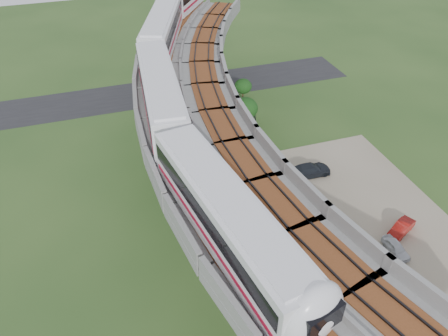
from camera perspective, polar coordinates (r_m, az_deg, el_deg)
The scene contains 17 objects.
ground at distance 39.82m, azimuth -2.27°, elevation -9.59°, with size 160.00×160.00×0.00m, color #2A4A1D.
dirt_lot at distance 43.33m, azimuth 16.70°, elevation -6.77°, with size 18.00×26.00×0.04m, color #7E705C.
asphalt_road at distance 63.78m, azimuth -10.05°, elevation 9.55°, with size 60.00×8.00×0.03m, color #232326.
viaduct at distance 34.82m, azimuth 3.45°, elevation 2.16°, with size 19.58×73.98×11.40m.
metro_train at distance 42.90m, azimuth -5.32°, elevation 14.12°, with size 17.79×59.99×3.64m.
fence at distance 42.15m, azimuth 10.59°, elevation -5.70°, with size 3.87×38.73×1.50m.
tree_0 at distance 60.28m, azimuth 2.51°, elevation 10.62°, with size 2.36×2.36×3.10m.
tree_1 at distance 53.63m, azimuth 2.79°, elevation 7.79°, with size 3.11×3.11×4.05m.
tree_2 at distance 49.16m, azimuth 2.49°, elevation 3.73°, with size 1.89×1.89×2.75m.
tree_3 at distance 46.45m, azimuth 3.91°, elevation 2.57°, with size 3.14×3.14×4.02m.
tree_4 at distance 40.81m, azimuth 5.59°, elevation -5.30°, with size 2.00×2.00×2.41m.
tree_5 at distance 38.00m, azimuth 7.77°, elevation -7.43°, with size 2.57×2.57×3.62m.
tree_6 at distance 35.13m, azimuth 15.32°, elevation -15.17°, with size 2.00×2.00×2.76m.
tree_7 at distance 32.96m, azimuth 18.55°, elevation -19.21°, with size 2.89×2.89×3.75m.
car_white at distance 41.34m, azimuth 21.54°, elevation -9.68°, with size 1.21×3.00×1.02m, color silver.
car_red at distance 43.27m, azimuth 22.16°, elevation -7.30°, with size 1.17×3.34×1.10m, color maroon.
car_dark at distance 47.41m, azimuth 11.14°, elevation -0.26°, with size 1.90×4.68×1.36m, color black.
Camera 1 is at (-7.09, -26.38, 28.98)m, focal length 35.00 mm.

